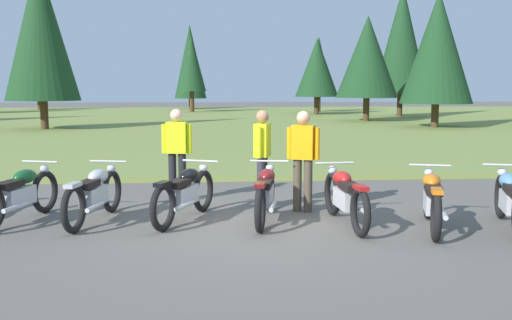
{
  "coord_description": "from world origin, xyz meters",
  "views": [
    {
      "loc": [
        -0.69,
        -8.48,
        2.06
      ],
      "look_at": [
        0.0,
        0.6,
        0.9
      ],
      "focal_mm": 40.45,
      "sensor_mm": 36.0,
      "label": 1
    }
  ],
  "objects_px": {
    "motorcycle_maroon": "(266,193)",
    "rider_in_hivis_vest": "(177,149)",
    "motorcycle_sky_blue": "(510,199)",
    "rider_near_row_end": "(262,152)",
    "motorcycle_british_green": "(19,194)",
    "motorcycle_black": "(185,193)",
    "rider_checking_bike": "(303,155)",
    "motorcycle_orange": "(432,199)",
    "motorcycle_red": "(345,196)",
    "motorcycle_silver": "(94,194)"
  },
  "relations": [
    {
      "from": "motorcycle_british_green",
      "to": "motorcycle_orange",
      "type": "distance_m",
      "value": 6.18
    },
    {
      "from": "motorcycle_sky_blue",
      "to": "rider_in_hivis_vest",
      "type": "bearing_deg",
      "value": 154.23
    },
    {
      "from": "motorcycle_british_green",
      "to": "motorcycle_black",
      "type": "height_order",
      "value": "same"
    },
    {
      "from": "motorcycle_british_green",
      "to": "motorcycle_silver",
      "type": "distance_m",
      "value": 1.14
    },
    {
      "from": "motorcycle_red",
      "to": "rider_checking_bike",
      "type": "relative_size",
      "value": 1.26
    },
    {
      "from": "motorcycle_orange",
      "to": "rider_checking_bike",
      "type": "relative_size",
      "value": 1.22
    },
    {
      "from": "motorcycle_silver",
      "to": "motorcycle_orange",
      "type": "bearing_deg",
      "value": -9.63
    },
    {
      "from": "motorcycle_silver",
      "to": "rider_near_row_end",
      "type": "distance_m",
      "value": 2.84
    },
    {
      "from": "motorcycle_orange",
      "to": "rider_checking_bike",
      "type": "xyz_separation_m",
      "value": [
        -1.69,
        1.3,
        0.51
      ]
    },
    {
      "from": "motorcycle_british_green",
      "to": "motorcycle_orange",
      "type": "relative_size",
      "value": 1.0
    },
    {
      "from": "motorcycle_sky_blue",
      "to": "rider_near_row_end",
      "type": "height_order",
      "value": "rider_near_row_end"
    },
    {
      "from": "motorcycle_red",
      "to": "rider_near_row_end",
      "type": "distance_m",
      "value": 1.84
    },
    {
      "from": "motorcycle_british_green",
      "to": "motorcycle_black",
      "type": "distance_m",
      "value": 2.52
    },
    {
      "from": "motorcycle_orange",
      "to": "rider_checking_bike",
      "type": "bearing_deg",
      "value": 142.33
    },
    {
      "from": "motorcycle_maroon",
      "to": "rider_in_hivis_vest",
      "type": "relative_size",
      "value": 1.25
    },
    {
      "from": "motorcycle_orange",
      "to": "motorcycle_silver",
      "type": "bearing_deg",
      "value": 170.37
    },
    {
      "from": "motorcycle_maroon",
      "to": "rider_near_row_end",
      "type": "distance_m",
      "value": 1.16
    },
    {
      "from": "rider_checking_bike",
      "to": "motorcycle_black",
      "type": "bearing_deg",
      "value": -165.68
    },
    {
      "from": "motorcycle_british_green",
      "to": "motorcycle_red",
      "type": "distance_m",
      "value": 4.95
    },
    {
      "from": "motorcycle_red",
      "to": "rider_near_row_end",
      "type": "bearing_deg",
      "value": 129.47
    },
    {
      "from": "motorcycle_black",
      "to": "motorcycle_sky_blue",
      "type": "bearing_deg",
      "value": -10.37
    },
    {
      "from": "motorcycle_silver",
      "to": "motorcycle_maroon",
      "type": "relative_size",
      "value": 1.0
    },
    {
      "from": "motorcycle_maroon",
      "to": "motorcycle_sky_blue",
      "type": "relative_size",
      "value": 1.02
    },
    {
      "from": "motorcycle_black",
      "to": "rider_in_hivis_vest",
      "type": "bearing_deg",
      "value": 97.67
    },
    {
      "from": "motorcycle_maroon",
      "to": "motorcycle_red",
      "type": "height_order",
      "value": "same"
    },
    {
      "from": "motorcycle_british_green",
      "to": "motorcycle_orange",
      "type": "xyz_separation_m",
      "value": [
        6.11,
        -0.9,
        0.0
      ]
    },
    {
      "from": "motorcycle_black",
      "to": "motorcycle_maroon",
      "type": "distance_m",
      "value": 1.25
    },
    {
      "from": "rider_near_row_end",
      "to": "motorcycle_red",
      "type": "bearing_deg",
      "value": -50.53
    },
    {
      "from": "motorcycle_red",
      "to": "motorcycle_sky_blue",
      "type": "bearing_deg",
      "value": -9.78
    },
    {
      "from": "motorcycle_orange",
      "to": "rider_near_row_end",
      "type": "height_order",
      "value": "rider_near_row_end"
    },
    {
      "from": "motorcycle_black",
      "to": "rider_near_row_end",
      "type": "bearing_deg",
      "value": 35.27
    },
    {
      "from": "motorcycle_sky_blue",
      "to": "rider_near_row_end",
      "type": "relative_size",
      "value": 1.22
    },
    {
      "from": "motorcycle_silver",
      "to": "motorcycle_sky_blue",
      "type": "distance_m",
      "value": 6.19
    },
    {
      "from": "motorcycle_black",
      "to": "rider_checking_bike",
      "type": "relative_size",
      "value": 1.18
    },
    {
      "from": "rider_checking_bike",
      "to": "rider_near_row_end",
      "type": "xyz_separation_m",
      "value": [
        -0.63,
        0.42,
        0.0
      ]
    },
    {
      "from": "motorcycle_british_green",
      "to": "rider_near_row_end",
      "type": "bearing_deg",
      "value": 12.24
    },
    {
      "from": "motorcycle_red",
      "to": "motorcycle_orange",
      "type": "distance_m",
      "value": 1.25
    },
    {
      "from": "motorcycle_maroon",
      "to": "motorcycle_red",
      "type": "distance_m",
      "value": 1.21
    },
    {
      "from": "rider_checking_bike",
      "to": "rider_in_hivis_vest",
      "type": "xyz_separation_m",
      "value": [
        -2.12,
        1.03,
        0.0
      ]
    },
    {
      "from": "rider_checking_bike",
      "to": "rider_near_row_end",
      "type": "distance_m",
      "value": 0.76
    },
    {
      "from": "motorcycle_silver",
      "to": "rider_near_row_end",
      "type": "bearing_deg",
      "value": 18.21
    },
    {
      "from": "motorcycle_sky_blue",
      "to": "rider_in_hivis_vest",
      "type": "xyz_separation_m",
      "value": [
        -4.95,
        2.39,
        0.51
      ]
    },
    {
      "from": "motorcycle_orange",
      "to": "motorcycle_sky_blue",
      "type": "xyz_separation_m",
      "value": [
        1.15,
        -0.05,
        0.0
      ]
    },
    {
      "from": "motorcycle_black",
      "to": "rider_in_hivis_vest",
      "type": "height_order",
      "value": "rider_in_hivis_vest"
    },
    {
      "from": "motorcycle_maroon",
      "to": "rider_checking_bike",
      "type": "relative_size",
      "value": 1.25
    },
    {
      "from": "motorcycle_orange",
      "to": "motorcycle_sky_blue",
      "type": "relative_size",
      "value": 1.0
    },
    {
      "from": "rider_checking_bike",
      "to": "rider_in_hivis_vest",
      "type": "height_order",
      "value": "same"
    },
    {
      "from": "motorcycle_maroon",
      "to": "motorcycle_red",
      "type": "bearing_deg",
      "value": -15.65
    },
    {
      "from": "motorcycle_black",
      "to": "rider_near_row_end",
      "type": "xyz_separation_m",
      "value": [
        1.28,
        0.9,
        0.51
      ]
    },
    {
      "from": "rider_checking_bike",
      "to": "rider_in_hivis_vest",
      "type": "distance_m",
      "value": 2.35
    }
  ]
}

